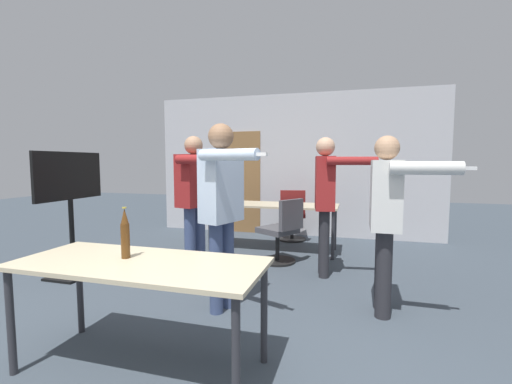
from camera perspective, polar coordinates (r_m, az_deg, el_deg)
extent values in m
cube|color=#BCBCC1|center=(6.77, 6.15, 4.47)|extent=(5.56, 0.10, 2.75)
cube|color=olive|center=(7.00, -2.86, 1.64)|extent=(0.90, 0.02, 2.05)
cube|color=#C6B793|center=(2.51, -18.84, -11.23)|extent=(1.72, 0.72, 0.03)
cylinder|color=#2D2D33|center=(2.95, -35.71, -17.20)|extent=(0.05, 0.05, 0.73)
cylinder|color=#2D2D33|center=(2.07, -3.35, -26.14)|extent=(0.05, 0.05, 0.73)
cylinder|color=#2D2D33|center=(3.33, -27.29, -14.30)|extent=(0.05, 0.05, 0.73)
cylinder|color=#2D2D33|center=(2.58, 1.35, -19.48)|extent=(0.05, 0.05, 0.73)
cube|color=#C6B793|center=(5.54, 2.80, -2.16)|extent=(2.08, 0.71, 0.03)
cylinder|color=#2D2D33|center=(5.63, -7.70, -5.99)|extent=(0.05, 0.05, 0.73)
cylinder|color=#2D2D33|center=(5.18, 12.71, -7.03)|extent=(0.05, 0.05, 0.73)
cylinder|color=#2D2D33|center=(6.17, -5.51, -5.02)|extent=(0.05, 0.05, 0.73)
cylinder|color=#2D2D33|center=(5.76, 13.04, -5.84)|extent=(0.05, 0.05, 0.73)
cube|color=black|center=(5.02, -28.08, -12.02)|extent=(0.44, 0.56, 0.03)
cylinder|color=black|center=(4.91, -28.31, -6.57)|extent=(0.06, 0.06, 0.94)
cube|color=black|center=(4.82, -28.68, 2.38)|extent=(0.04, 1.02, 0.59)
cube|color=#192342|center=(4.84, -28.88, 2.38)|extent=(0.01, 0.94, 0.52)
cylinder|color=#3D4C75|center=(4.69, -9.34, -7.43)|extent=(0.14, 0.14, 0.86)
cylinder|color=#3D4C75|center=(4.55, -10.94, -7.86)|extent=(0.14, 0.14, 0.86)
cube|color=maroon|center=(4.52, -10.27, 1.89)|extent=(0.37, 0.52, 0.68)
sphere|color=tan|center=(4.52, -10.36, 7.68)|extent=(0.24, 0.24, 0.24)
cylinder|color=maroon|center=(4.74, -7.97, 1.80)|extent=(0.11, 0.11, 0.58)
cylinder|color=maroon|center=(4.10, -9.91, 5.37)|extent=(0.59, 0.26, 0.11)
cube|color=white|center=(3.90, -6.30, 5.44)|extent=(0.13, 0.07, 0.03)
cylinder|color=#3D4C75|center=(3.45, -4.74, -11.84)|extent=(0.13, 0.13, 0.87)
cylinder|color=#3D4C75|center=(3.33, -6.67, -12.50)|extent=(0.13, 0.13, 0.87)
cube|color=silver|center=(3.25, -5.80, 1.05)|extent=(0.35, 0.46, 0.68)
sphere|color=#936B4C|center=(3.25, -5.88, 9.21)|extent=(0.24, 0.24, 0.24)
cylinder|color=silver|center=(3.44, -3.04, 1.08)|extent=(0.10, 0.10, 0.59)
cylinder|color=silver|center=(2.86, -4.67, 6.20)|extent=(0.59, 0.29, 0.10)
cube|color=white|center=(2.66, 0.78, 6.31)|extent=(0.13, 0.07, 0.03)
cylinder|color=#28282D|center=(3.62, 20.31, -11.82)|extent=(0.14, 0.14, 0.81)
cylinder|color=#28282D|center=(3.43, 20.52, -12.74)|extent=(0.14, 0.14, 0.81)
cube|color=silver|center=(3.39, 20.78, -0.43)|extent=(0.26, 0.47, 0.64)
sphere|color=tan|center=(3.37, 21.01, 6.89)|extent=(0.22, 0.22, 0.22)
cylinder|color=silver|center=(3.67, 20.45, -0.39)|extent=(0.11, 0.11, 0.55)
cylinder|color=silver|center=(3.12, 26.39, 3.60)|extent=(0.55, 0.12, 0.11)
cube|color=white|center=(3.19, 31.83, 3.38)|extent=(0.12, 0.04, 0.03)
cylinder|color=#28282D|center=(4.53, 11.16, -8.01)|extent=(0.13, 0.13, 0.84)
cylinder|color=#28282D|center=(4.36, 11.30, -8.52)|extent=(0.13, 0.13, 0.84)
cube|color=maroon|center=(4.34, 11.40, 1.48)|extent=(0.28, 0.43, 0.66)
sphere|color=#DBAD89|center=(4.33, 11.50, 7.41)|extent=(0.23, 0.23, 0.23)
cylinder|color=maroon|center=(4.59, 11.19, 1.50)|extent=(0.10, 0.10, 0.57)
cylinder|color=maroon|center=(4.11, 15.70, 5.02)|extent=(0.58, 0.18, 0.10)
cube|color=white|center=(4.16, 20.04, 4.90)|extent=(0.12, 0.05, 0.03)
cylinder|color=black|center=(6.43, 6.00, -7.79)|extent=(0.52, 0.52, 0.03)
cylinder|color=black|center=(6.38, 6.02, -5.86)|extent=(0.06, 0.06, 0.41)
cube|color=maroon|center=(6.34, 6.04, -3.68)|extent=(0.54, 0.54, 0.08)
cube|color=maroon|center=(6.05, 6.14, -1.71)|extent=(0.44, 0.15, 0.42)
cylinder|color=black|center=(5.04, 3.58, -11.37)|extent=(0.52, 0.52, 0.03)
cylinder|color=black|center=(4.98, 3.59, -9.03)|extent=(0.06, 0.06, 0.40)
cube|color=#4C4C51|center=(4.93, 3.61, -6.34)|extent=(0.63, 0.63, 0.08)
cube|color=#4C4C51|center=(4.71, 5.92, -3.80)|extent=(0.28, 0.40, 0.42)
cylinder|color=#563314|center=(2.59, -20.94, -7.63)|extent=(0.06, 0.06, 0.24)
cone|color=#563314|center=(2.56, -21.06, -3.77)|extent=(0.05, 0.05, 0.11)
cylinder|color=gold|center=(2.55, -21.11, -2.46)|extent=(0.03, 0.03, 0.01)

